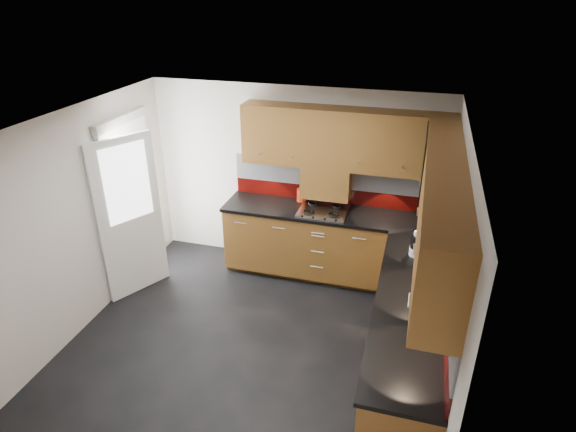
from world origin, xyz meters
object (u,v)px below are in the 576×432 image
(toaster, at_px, (432,212))
(food_processor, at_px, (418,245))
(utensil_pot, at_px, (302,194))
(gas_hob, at_px, (323,211))

(toaster, bearing_deg, food_processor, -98.60)
(utensil_pot, relative_size, food_processor, 1.76)
(gas_hob, bearing_deg, utensil_pot, 143.97)
(toaster, bearing_deg, gas_hob, -172.85)
(utensil_pot, xyz_separation_m, toaster, (1.63, -0.08, -0.01))
(toaster, xyz_separation_m, food_processor, (-0.14, -0.92, 0.03))
(gas_hob, height_order, toaster, toaster)
(food_processor, bearing_deg, gas_hob, 146.89)
(gas_hob, height_order, food_processor, food_processor)
(utensil_pot, distance_m, food_processor, 1.80)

